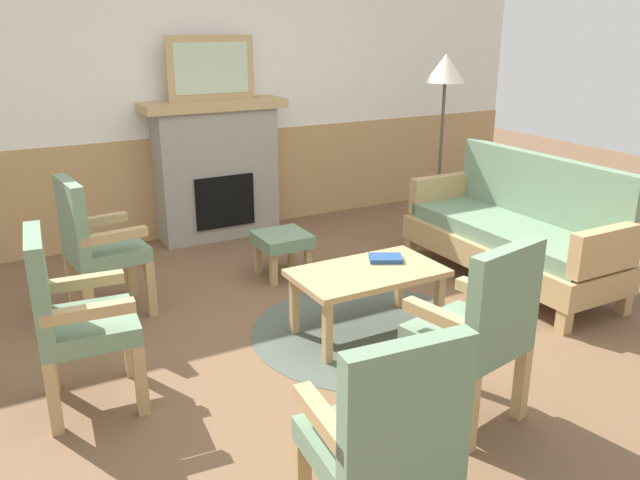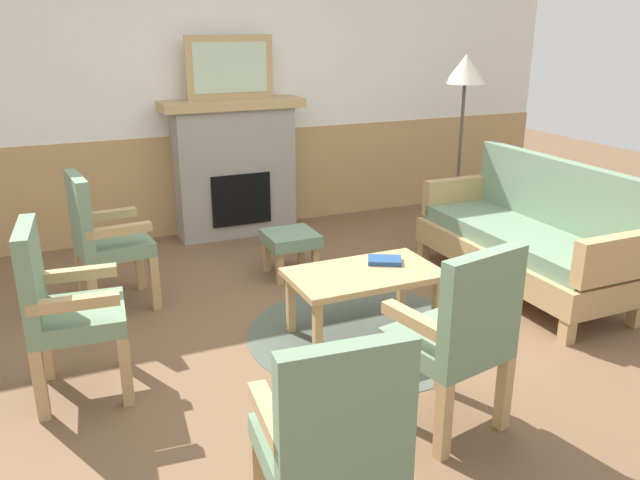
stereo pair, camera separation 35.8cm
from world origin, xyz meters
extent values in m
plane|color=brown|center=(0.00, 0.00, 0.00)|extent=(14.00, 14.00, 0.00)
cube|color=white|center=(0.00, 2.60, 1.35)|extent=(7.20, 0.12, 2.70)
cube|color=tan|center=(0.00, 2.53, 0.47)|extent=(7.20, 0.02, 0.95)
cube|color=gray|center=(0.00, 2.35, 0.60)|extent=(1.10, 0.36, 1.20)
cube|color=black|center=(0.00, 2.16, 0.38)|extent=(0.56, 0.02, 0.48)
cube|color=tan|center=(0.00, 2.35, 1.24)|extent=(1.30, 0.44, 0.08)
cube|color=tan|center=(0.00, 2.35, 1.56)|extent=(0.80, 0.03, 0.56)
cube|color=#B2C6A8|center=(0.00, 2.33, 1.56)|extent=(0.68, 0.01, 0.44)
cube|color=tan|center=(1.27, 1.01, 0.08)|extent=(0.08, 0.08, 0.16)
cube|color=tan|center=(1.27, -0.67, 0.08)|extent=(0.08, 0.08, 0.16)
cube|color=tan|center=(1.87, 1.01, 0.08)|extent=(0.08, 0.08, 0.16)
cube|color=tan|center=(1.87, -0.67, 0.08)|extent=(0.08, 0.08, 0.16)
cube|color=tan|center=(1.57, 0.17, 0.26)|extent=(0.70, 1.80, 0.20)
cube|color=gray|center=(1.57, 0.17, 0.42)|extent=(0.60, 1.70, 0.12)
cube|color=gray|center=(1.87, 0.17, 0.73)|extent=(0.10, 1.70, 0.50)
cube|color=tan|center=(1.57, 1.02, 0.53)|extent=(0.60, 0.10, 0.30)
cube|color=tan|center=(1.57, -0.68, 0.53)|extent=(0.60, 0.10, 0.30)
cube|color=tan|center=(-0.28, -0.26, 0.20)|extent=(0.05, 0.05, 0.40)
cube|color=tan|center=(0.56, -0.26, 0.20)|extent=(0.05, 0.05, 0.40)
cube|color=tan|center=(-0.28, 0.18, 0.20)|extent=(0.05, 0.05, 0.40)
cube|color=tan|center=(0.56, 0.18, 0.20)|extent=(0.05, 0.05, 0.40)
cube|color=tan|center=(0.14, -0.04, 0.42)|extent=(0.96, 0.56, 0.04)
cylinder|color=#4C564C|center=(0.14, -0.04, 0.00)|extent=(1.52, 1.52, 0.01)
cube|color=navy|center=(0.34, 0.05, 0.46)|extent=(0.26, 0.24, 0.03)
cube|color=tan|center=(-0.07, 0.97, 0.13)|extent=(0.05, 0.05, 0.26)
cube|color=tan|center=(0.23, 0.97, 0.13)|extent=(0.05, 0.05, 0.26)
cube|color=tan|center=(-0.07, 1.27, 0.13)|extent=(0.05, 0.05, 0.26)
cube|color=tan|center=(0.23, 1.27, 0.13)|extent=(0.05, 0.05, 0.26)
cube|color=gray|center=(0.08, 1.12, 0.31)|extent=(0.40, 0.40, 0.10)
cube|color=tan|center=(-1.35, 0.16, 0.20)|extent=(0.06, 0.06, 0.40)
cube|color=tan|center=(-1.39, -0.26, 0.20)|extent=(0.06, 0.06, 0.40)
cube|color=tan|center=(-1.77, 0.20, 0.20)|extent=(0.06, 0.06, 0.40)
cube|color=tan|center=(-1.81, -0.22, 0.20)|extent=(0.06, 0.06, 0.40)
cube|color=gray|center=(-1.58, -0.03, 0.45)|extent=(0.52, 0.52, 0.10)
cube|color=gray|center=(-1.78, -0.01, 0.74)|extent=(0.12, 0.49, 0.48)
cube|color=tan|center=(-1.56, 0.18, 0.62)|extent=(0.44, 0.11, 0.06)
cube|color=tan|center=(-1.60, -0.23, 0.62)|extent=(0.44, 0.11, 0.06)
cube|color=tan|center=(-1.07, 1.32, 0.20)|extent=(0.07, 0.07, 0.40)
cube|color=tan|center=(-1.03, 0.90, 0.20)|extent=(0.07, 0.07, 0.40)
cube|color=tan|center=(-1.49, 1.28, 0.20)|extent=(0.07, 0.07, 0.40)
cube|color=tan|center=(-1.45, 0.86, 0.20)|extent=(0.07, 0.07, 0.40)
cube|color=gray|center=(-1.26, 1.09, 0.45)|extent=(0.53, 0.53, 0.10)
cube|color=gray|center=(-1.46, 1.07, 0.74)|extent=(0.13, 0.49, 0.48)
cube|color=tan|center=(-1.28, 1.30, 0.62)|extent=(0.44, 0.11, 0.06)
cube|color=tan|center=(-1.24, 0.89, 0.62)|extent=(0.44, 0.11, 0.06)
cube|color=tan|center=(-0.19, -0.90, 0.20)|extent=(0.07, 0.07, 0.40)
cube|color=tan|center=(0.22, -0.82, 0.20)|extent=(0.07, 0.07, 0.40)
cube|color=tan|center=(-0.11, -1.31, 0.20)|extent=(0.07, 0.07, 0.40)
cube|color=tan|center=(0.30, -1.23, 0.20)|extent=(0.07, 0.07, 0.40)
cube|color=gray|center=(0.06, -1.06, 0.45)|extent=(0.56, 0.56, 0.10)
cube|color=gray|center=(0.10, -1.26, 0.74)|extent=(0.49, 0.17, 0.48)
cube|color=tan|center=(-0.14, -1.10, 0.62)|extent=(0.15, 0.45, 0.06)
cube|color=tan|center=(0.26, -1.02, 0.62)|extent=(0.15, 0.45, 0.06)
cube|color=tan|center=(-1.02, -1.35, 0.20)|extent=(0.06, 0.06, 0.40)
cube|color=tan|center=(-0.60, -1.38, 0.20)|extent=(0.06, 0.06, 0.40)
cube|color=gray|center=(-0.82, -1.57, 0.45)|extent=(0.52, 0.52, 0.10)
cube|color=gray|center=(-0.84, -1.77, 0.74)|extent=(0.49, 0.12, 0.48)
cube|color=tan|center=(-1.03, -1.56, 0.62)|extent=(0.11, 0.44, 0.06)
cube|color=tan|center=(-0.62, -1.59, 0.62)|extent=(0.11, 0.44, 0.06)
cylinder|color=#332D28|center=(1.87, 1.41, 0.01)|extent=(0.24, 0.24, 0.03)
cylinder|color=#4C473D|center=(1.87, 1.41, 0.73)|extent=(0.03, 0.03, 1.40)
cone|color=silver|center=(1.87, 1.41, 1.55)|extent=(0.36, 0.36, 0.25)
camera|label=1|loc=(-1.97, -3.22, 1.94)|focal=35.85mm
camera|label=2|loc=(-1.65, -3.38, 1.94)|focal=35.85mm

